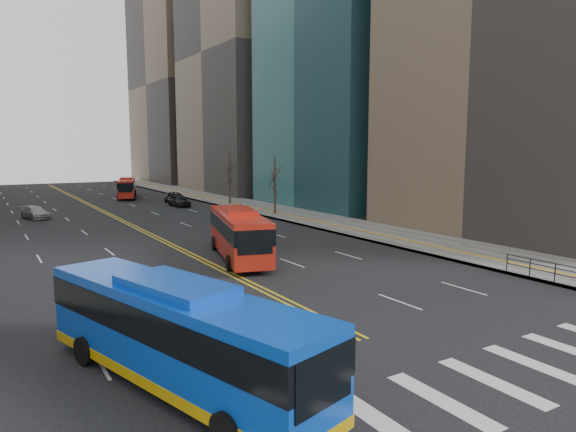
# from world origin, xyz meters

# --- Properties ---
(ground) EXTENTS (220.00, 220.00, 0.00)m
(ground) POSITION_xyz_m (0.00, 0.00, 0.00)
(ground) COLOR black
(sidewalk_right) EXTENTS (7.00, 130.00, 0.15)m
(sidewalk_right) POSITION_xyz_m (17.50, 45.00, 0.07)
(sidewalk_right) COLOR slate
(sidewalk_right) RESTS_ON ground
(crosswalk) EXTENTS (26.70, 4.00, 0.01)m
(crosswalk) POSITION_xyz_m (0.00, 0.00, 0.01)
(crosswalk) COLOR silver
(crosswalk) RESTS_ON ground
(centerline) EXTENTS (0.55, 100.00, 0.01)m
(centerline) POSITION_xyz_m (0.00, 55.00, 0.01)
(centerline) COLOR gold
(centerline) RESTS_ON ground
(office_towers) EXTENTS (83.00, 134.00, 58.00)m
(office_towers) POSITION_xyz_m (0.12, 68.51, 23.92)
(office_towers) COLOR gray
(office_towers) RESTS_ON ground
(pedestrian_railing) EXTENTS (0.06, 6.06, 1.02)m
(pedestrian_railing) POSITION_xyz_m (14.30, 6.00, 0.82)
(pedestrian_railing) COLOR black
(pedestrian_railing) RESTS_ON sidewalk_right
(street_trees) EXTENTS (35.20, 47.20, 7.60)m
(street_trees) POSITION_xyz_m (-7.18, 34.55, 4.87)
(street_trees) COLOR #31271E
(street_trees) RESTS_ON ground
(blue_bus) EXTENTS (5.67, 11.93, 3.41)m
(blue_bus) POSITION_xyz_m (-7.56, 4.96, 1.79)
(blue_bus) COLOR blue
(blue_bus) RESTS_ON ground
(red_bus_near) EXTENTS (5.26, 10.97, 3.41)m
(red_bus_near) POSITION_xyz_m (2.33, 21.02, 1.90)
(red_bus_near) COLOR red
(red_bus_near) RESTS_ON ground
(red_bus_far) EXTENTS (4.88, 10.03, 3.14)m
(red_bus_far) POSITION_xyz_m (6.57, 68.28, 1.75)
(red_bus_far) COLOR red
(red_bus_far) RESTS_ON ground
(car_white) EXTENTS (2.50, 5.01, 1.58)m
(car_white) POSITION_xyz_m (-7.07, 9.28, 0.79)
(car_white) COLOR silver
(car_white) RESTS_ON ground
(car_dark_mid) EXTENTS (1.93, 4.57, 1.54)m
(car_dark_mid) POSITION_xyz_m (9.51, 53.49, 0.77)
(car_dark_mid) COLOR black
(car_dark_mid) RESTS_ON ground
(car_silver) EXTENTS (2.99, 4.81, 1.30)m
(car_silver) POSITION_xyz_m (-7.48, 50.20, 0.65)
(car_silver) COLOR #96969B
(car_silver) RESTS_ON ground
(car_dark_far) EXTENTS (3.89, 5.37, 1.36)m
(car_dark_far) POSITION_xyz_m (10.73, 59.34, 0.68)
(car_dark_far) COLOR black
(car_dark_far) RESTS_ON ground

